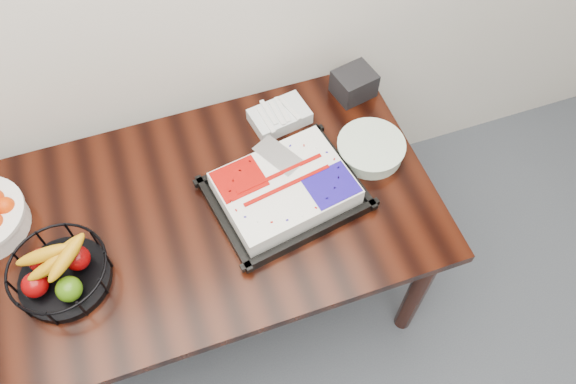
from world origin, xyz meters
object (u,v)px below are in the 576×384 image
object	(u,v)px
table	(174,234)
napkin_box	(354,84)
cake_tray	(285,190)
fruit_basket	(60,272)
plate_stack	(371,149)

from	to	relation	value
table	napkin_box	size ratio (longest dim) A/B	12.41
cake_tray	fruit_basket	size ratio (longest dim) A/B	1.80
fruit_basket	napkin_box	bearing A→B (deg)	20.52
plate_stack	fruit_basket	bearing A→B (deg)	-172.70
plate_stack	table	bearing A→B (deg)	-177.07
table	plate_stack	bearing A→B (deg)	2.93
fruit_basket	plate_stack	bearing A→B (deg)	7.30
table	plate_stack	world-z (taller)	plate_stack
plate_stack	napkin_box	xyz separation A→B (m)	(0.06, 0.29, 0.02)
fruit_basket	cake_tray	bearing A→B (deg)	4.98
table	plate_stack	size ratio (longest dim) A/B	7.41
cake_tray	fruit_basket	xyz separation A→B (m)	(-0.75, -0.06, 0.02)
plate_stack	cake_tray	bearing A→B (deg)	-167.82
table	cake_tray	distance (m)	0.42
fruit_basket	plate_stack	size ratio (longest dim) A/B	1.24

